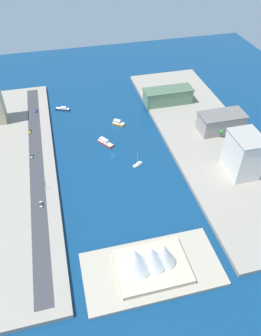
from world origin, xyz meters
The scene contains 19 objects.
ground_plane centered at (0.00, 0.00, 0.00)m, with size 440.00×440.00×0.00m, color navy.
quay_west centered at (-79.31, 0.00, 1.52)m, with size 70.00×240.00×3.03m, color gray.
quay_east centered at (79.31, 0.00, 1.52)m, with size 70.00×240.00×3.03m, color gray.
peninsula_point centered at (-0.40, 104.20, 1.00)m, with size 75.48×37.72×2.00m, color #A89E89.
road_strip centered at (57.70, 0.00, 3.11)m, with size 9.95×228.00×0.15m, color #38383D.
sailboat_small_white centered at (-15.69, 17.55, 0.93)m, with size 8.39×5.77×12.76m.
patrol_launch_navy centered at (31.70, -74.53, 1.25)m, with size 13.97×8.12×3.44m.
water_taxi_orange centered at (-13.08, -38.97, 1.61)m, with size 11.07×9.80×4.28m.
tugboat_red centered at (3.17, -14.50, 1.60)m, with size 11.90×14.64×4.19m.
hotel_broad_white centered at (-83.39, 44.94, 18.49)m, with size 19.60×25.49×30.85m.
terminal_long_green centered at (-64.79, -59.02, 9.96)m, with size 45.42×16.66×13.80m.
carpark_squat_concrete centered at (-92.89, -5.95, 10.75)m, with size 37.55×19.13×15.36m.
van_white centered at (56.03, 43.86, 3.99)m, with size 1.85×5.02×1.65m.
taxi_yellow_cab centered at (61.45, -41.62, 3.95)m, with size 1.97×4.96×1.58m.
sedan_silver centered at (60.80, -7.90, 3.96)m, with size 1.95×4.65×1.56m.
hatchback_blue centered at (55.30, -72.74, 3.97)m, with size 2.00×5.13×1.58m.
traffic_light_waterfront centered at (51.60, 29.89, 7.38)m, with size 0.36×0.36×6.50m.
opera_landmark centered at (1.32, 104.20, 10.24)m, with size 39.18×29.00×20.88m.
park_tree_cluster centered at (-85.64, -3.72, 8.25)m, with size 9.99×14.40×8.27m.
Camera 1 is at (34.78, 196.37, 162.02)m, focal length 35.20 mm.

